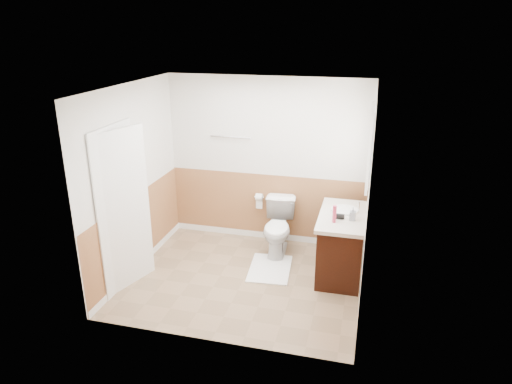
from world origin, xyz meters
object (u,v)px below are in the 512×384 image
(lotion_bottle, at_px, (334,214))
(soap_dispenser, at_px, (353,214))
(bath_mat, at_px, (270,269))
(vanity_cabinet, at_px, (341,246))
(toilet, at_px, (278,228))

(lotion_bottle, height_order, soap_dispenser, lotion_bottle)
(bath_mat, xyz_separation_m, lotion_bottle, (0.84, -0.11, 0.95))
(lotion_bottle, xyz_separation_m, soap_dispenser, (0.22, 0.13, -0.03))
(bath_mat, xyz_separation_m, vanity_cabinet, (0.94, 0.15, 0.39))
(bath_mat, height_order, soap_dispenser, soap_dispenser)
(toilet, xyz_separation_m, soap_dispenser, (1.06, -0.51, 0.54))
(toilet, bearing_deg, bath_mat, -95.10)
(bath_mat, height_order, lotion_bottle, lotion_bottle)
(soap_dispenser, bearing_deg, bath_mat, -179.20)
(vanity_cabinet, bearing_deg, bath_mat, -170.62)
(vanity_cabinet, height_order, lotion_bottle, lotion_bottle)
(bath_mat, relative_size, lotion_bottle, 3.64)
(bath_mat, distance_m, lotion_bottle, 1.27)
(vanity_cabinet, height_order, soap_dispenser, soap_dispenser)
(bath_mat, bearing_deg, lotion_bottle, -7.59)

